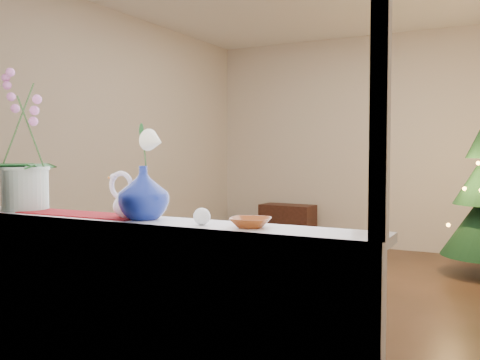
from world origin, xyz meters
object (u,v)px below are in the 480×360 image
Objects in this scene: paperweight at (202,216)px; side_table at (288,224)px; orchid_pot at (24,139)px; amber_dish at (250,223)px; swan at (130,196)px; blue_vase at (143,189)px.

paperweight reaches higher than side_table.
orchid_pot is 5.32× the size of amber_dish.
swan is 0.86× the size of blue_vase.
orchid_pot is 2.69× the size of blue_vase.
orchid_pot reaches higher than blue_vase.
orchid_pot is at bearing 178.58° from amber_dish.
blue_vase is at bearing 178.81° from amber_dish.
swan is at bearing 179.92° from amber_dish.
blue_vase is 1.98× the size of amber_dish.
orchid_pot is 1.07× the size of side_table.
blue_vase is 0.35m from paperweight.
orchid_pot is at bearing 176.94° from paperweight.
swan reaches higher than amber_dish.
side_table is at bearing 88.71° from swan.
orchid_pot is 0.77m from swan.
blue_vase is (0.79, -0.02, -0.24)m from orchid_pot.
blue_vase is 0.40× the size of side_table.
orchid_pot reaches higher than side_table.
swan is 0.41m from paperweight.
side_table is at bearing 104.49° from blue_vase.
blue_vase reaches higher than swan.
side_table is (-1.13, 4.63, -0.76)m from swan.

